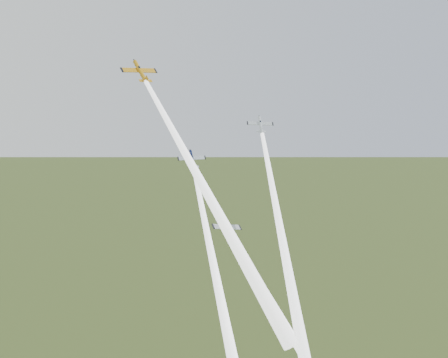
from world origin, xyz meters
TOP-DOWN VIEW (x-y plane):
  - plane_yellow at (-14.48, 5.43)m, footprint 9.22×7.93m
  - smoke_trail_yellow at (-12.34, -20.32)m, footprint 6.68×48.78m
  - plane_navy at (-4.04, 1.30)m, footprint 7.78×7.15m
  - smoke_trail_navy at (-12.04, -25.28)m, footprint 17.69×51.10m
  - plane_silver_right at (14.93, 1.44)m, footprint 8.36×7.65m
  - smoke_trail_silver_right at (3.23, -24.75)m, footprint 24.60×50.76m
  - plane_silver_low at (-1.52, -10.30)m, footprint 8.19×7.76m

SIDE VIEW (x-z plane):
  - smoke_trail_navy at x=-12.04m, z-range 46.52..94.76m
  - smoke_trail_silver_right at x=3.23m, z-range 52.21..102.13m
  - plane_silver_low at x=-1.52m, z-range 78.10..85.64m
  - smoke_trail_yellow at x=-12.34m, z-range 69.55..114.30m
  - plane_navy at x=-4.04m, z-range 93.33..98.55m
  - plane_silver_right at x=14.93m, z-range 100.62..106.01m
  - plane_yellow at x=-14.48m, z-range 112.08..118.88m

